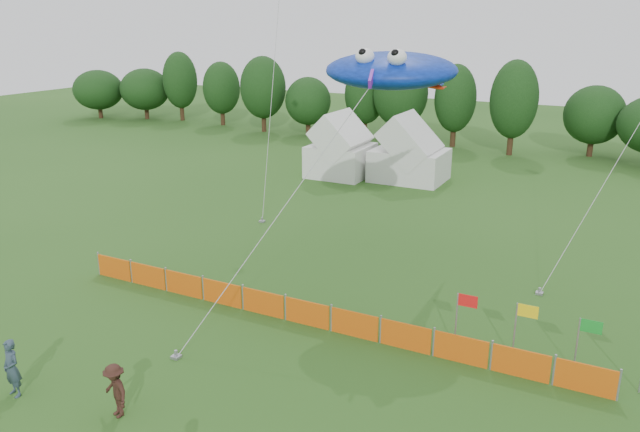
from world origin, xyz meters
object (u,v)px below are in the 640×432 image
at_px(tent_left, 341,150).
at_px(spectator_a, 12,368).
at_px(tent_right, 410,155).
at_px(stingray_kite, 395,70).
at_px(spectator_c, 115,391).
at_px(barrier_fence, 307,313).

relative_size(tent_left, spectator_a, 2.29).
xyz_separation_m(tent_right, spectator_a, (-1.71, -31.82, -0.92)).
relative_size(tent_left, stingray_kite, 0.25).
relative_size(spectator_a, spectator_c, 1.11).
distance_m(tent_right, stingray_kite, 19.46).
height_order(tent_right, stingray_kite, stingray_kite).
distance_m(tent_right, spectator_c, 31.23).
xyz_separation_m(tent_left, stingray_kite, (10.19, -16.24, 7.33)).
bearing_deg(spectator_a, tent_left, 105.19).
height_order(spectator_a, stingray_kite, stingray_kite).
distance_m(tent_left, spectator_c, 30.95).
height_order(tent_right, barrier_fence, tent_right).
relative_size(tent_right, barrier_fence, 0.24).
relative_size(spectator_c, stingray_kite, 0.10).
height_order(tent_left, stingray_kite, stingray_kite).
distance_m(tent_right, barrier_fence, 23.87).
relative_size(barrier_fence, spectator_c, 12.82).
bearing_deg(tent_left, spectator_c, -76.92).
bearing_deg(spectator_c, tent_left, 122.76).
bearing_deg(barrier_fence, spectator_c, -106.46).
xyz_separation_m(barrier_fence, spectator_a, (-5.92, -8.37, 0.45)).
distance_m(tent_right, spectator_a, 31.88).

